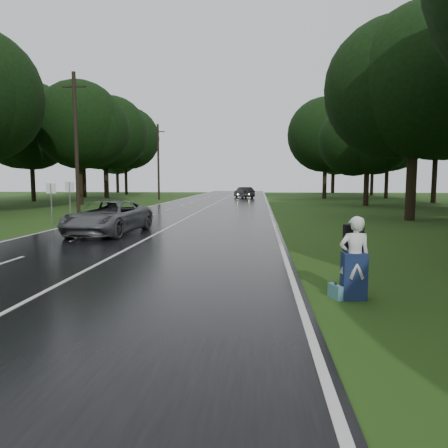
# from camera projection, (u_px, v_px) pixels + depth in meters

# --- Properties ---
(ground) EXTENTS (160.00, 160.00, 0.00)m
(ground) POSITION_uv_depth(u_px,v_px,m) (64.00, 283.00, 10.53)
(ground) COLOR #254514
(ground) RESTS_ON ground
(road) EXTENTS (12.00, 140.00, 0.04)m
(road) POSITION_uv_depth(u_px,v_px,m) (192.00, 216.00, 30.34)
(road) COLOR black
(road) RESTS_ON ground
(lane_center) EXTENTS (0.12, 140.00, 0.01)m
(lane_center) POSITION_uv_depth(u_px,v_px,m) (192.00, 215.00, 30.34)
(lane_center) COLOR silver
(lane_center) RESTS_ON road
(grey_car) EXTENTS (3.18, 5.97, 1.60)m
(grey_car) POSITION_uv_depth(u_px,v_px,m) (108.00, 217.00, 19.92)
(grey_car) COLOR #4F5155
(grey_car) RESTS_ON road
(far_car) EXTENTS (3.24, 5.07, 1.58)m
(far_car) POSITION_uv_depth(u_px,v_px,m) (244.00, 192.00, 60.18)
(far_car) COLOR black
(far_car) RESTS_ON road
(hitchhiker) EXTENTS (0.70, 0.64, 1.84)m
(hitchhiker) POSITION_uv_depth(u_px,v_px,m) (354.00, 261.00, 9.07)
(hitchhiker) COLOR silver
(hitchhiker) RESTS_ON ground
(suitcase) EXTENTS (0.28, 0.46, 0.32)m
(suitcase) POSITION_uv_depth(u_px,v_px,m) (335.00, 292.00, 9.15)
(suitcase) COLOR teal
(suitcase) RESTS_ON ground
(utility_pole_mid) EXTENTS (1.80, 0.28, 10.39)m
(utility_pole_mid) POSITION_uv_depth(u_px,v_px,m) (79.00, 215.00, 30.99)
(utility_pole_mid) COLOR black
(utility_pole_mid) RESTS_ON ground
(utility_pole_far) EXTENTS (1.80, 0.28, 9.97)m
(utility_pole_far) POSITION_uv_depth(u_px,v_px,m) (159.00, 200.00, 55.70)
(utility_pole_far) COLOR black
(utility_pole_far) RESTS_ON ground
(road_sign_a) EXTENTS (0.58, 0.10, 2.42)m
(road_sign_a) POSITION_uv_depth(u_px,v_px,m) (52.00, 225.00, 24.42)
(road_sign_a) COLOR white
(road_sign_a) RESTS_ON ground
(road_sign_b) EXTENTS (0.60, 0.10, 2.50)m
(road_sign_b) POSITION_uv_depth(u_px,v_px,m) (71.00, 221.00, 26.81)
(road_sign_b) COLOR white
(road_sign_b) RESTS_ON ground
(tree_left_e) EXTENTS (9.41, 9.41, 14.70)m
(tree_left_e) POSITION_uv_depth(u_px,v_px,m) (81.00, 205.00, 44.23)
(tree_left_e) COLOR black
(tree_left_e) RESTS_ON ground
(tree_left_f) EXTENTS (10.58, 10.58, 16.53)m
(tree_left_f) POSITION_uv_depth(u_px,v_px,m) (107.00, 198.00, 61.62)
(tree_left_f) COLOR black
(tree_left_f) RESTS_ON ground
(tree_right_d) EXTENTS (9.86, 9.86, 15.41)m
(tree_right_d) POSITION_uv_depth(u_px,v_px,m) (409.00, 220.00, 27.13)
(tree_right_d) COLOR black
(tree_right_d) RESTS_ON ground
(tree_right_e) EXTENTS (7.55, 7.55, 11.79)m
(tree_right_e) POSITION_uv_depth(u_px,v_px,m) (366.00, 206.00, 42.57)
(tree_right_e) COLOR black
(tree_right_e) RESTS_ON ground
(tree_right_f) EXTENTS (9.69, 9.69, 15.15)m
(tree_right_f) POSITION_uv_depth(u_px,v_px,m) (324.00, 199.00, 59.09)
(tree_right_f) COLOR black
(tree_right_f) RESTS_ON ground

